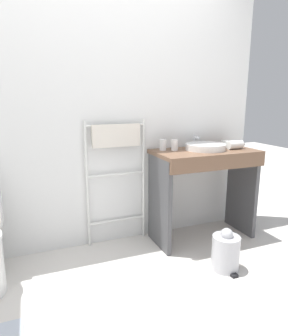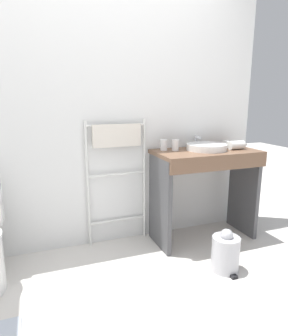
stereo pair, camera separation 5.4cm
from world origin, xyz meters
TOP-DOWN VIEW (x-y plane):
  - ground_plane at (0.00, 0.00)m, footprint 12.00×12.00m
  - wall_back at (0.00, 1.29)m, footprint 3.05×0.12m
  - towel_radiator at (0.08, 1.18)m, footprint 0.57×0.06m
  - vanity_counter at (0.87, 0.95)m, footprint 0.96×0.51m
  - sink_basin at (0.88, 0.98)m, footprint 0.37×0.37m
  - faucet at (0.88, 1.17)m, footprint 0.02×0.10m
  - cup_near_wall at (0.50, 1.11)m, footprint 0.06×0.06m
  - cup_near_edge at (0.60, 1.06)m, footprint 0.06×0.06m
  - hair_dryer at (1.17, 0.93)m, footprint 0.20×0.18m
  - trash_bin at (0.74, 0.40)m, footprint 0.22×0.25m

SIDE VIEW (x-z plane):
  - ground_plane at x=0.00m, z-range 0.00..0.00m
  - trash_bin at x=0.74m, z-range -0.02..0.33m
  - vanity_counter at x=0.87m, z-range 0.15..1.03m
  - towel_radiator at x=0.08m, z-range 0.28..1.44m
  - sink_basin at x=0.88m, z-range 0.87..0.93m
  - hair_dryer at x=1.17m, z-range 0.87..0.96m
  - cup_near_wall at x=0.50m, z-range 0.87..0.97m
  - cup_near_edge at x=0.60m, z-range 0.87..0.97m
  - faucet at x=0.88m, z-range 0.89..1.00m
  - wall_back at x=0.00m, z-range 0.00..2.64m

